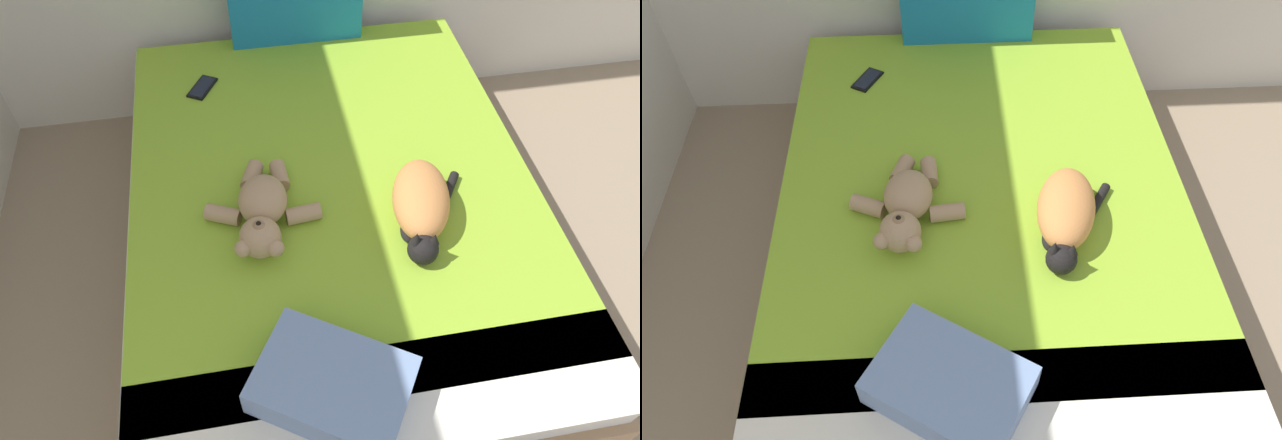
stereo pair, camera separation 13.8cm
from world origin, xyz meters
TOP-DOWN VIEW (x-y plane):
  - bed at (1.41, 2.79)m, footprint 1.50×1.96m
  - cat at (1.67, 2.57)m, footprint 0.32×0.42m
  - teddy_bear at (1.15, 2.64)m, footprint 0.39×0.45m
  - cell_phone at (0.97, 3.40)m, footprint 0.14×0.16m
  - throw_pillow at (1.26, 2.01)m, footprint 0.49×0.45m

SIDE VIEW (x-z plane):
  - bed at x=1.41m, z-range 0.00..0.45m
  - cell_phone at x=0.97m, z-range 0.46..0.47m
  - throw_pillow at x=1.26m, z-range 0.46..0.57m
  - teddy_bear at x=1.15m, z-range 0.45..0.59m
  - cat at x=1.67m, z-range 0.45..0.60m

